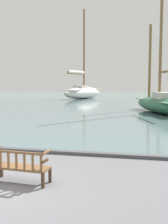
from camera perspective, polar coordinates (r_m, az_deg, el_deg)
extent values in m
cube|color=slate|center=(50.56, 7.90, 2.73)|extent=(100.00, 80.00, 0.08)
cube|color=#4C4C50|center=(11.21, -8.15, -7.88)|extent=(40.00, 0.30, 0.12)
cube|color=#3D2A19|center=(8.63, -16.41, -11.20)|extent=(0.08, 0.08, 0.42)
cube|color=#3D2A19|center=(7.92, -6.91, -12.56)|extent=(0.08, 0.08, 0.42)
cube|color=#3D2A19|center=(7.53, -8.35, -13.56)|extent=(0.08, 0.08, 0.42)
cube|color=brown|center=(8.00, -12.71, -10.90)|extent=(1.64, 0.66, 0.06)
cube|color=brown|center=(7.69, -13.61, -7.96)|extent=(1.60, 0.19, 0.06)
cube|color=brown|center=(8.00, -16.56, -9.24)|extent=(0.06, 0.04, 0.41)
cube|color=brown|center=(7.88, -15.09, -9.45)|extent=(0.06, 0.04, 0.41)
cube|color=brown|center=(7.75, -13.57, -9.65)|extent=(0.06, 0.04, 0.41)
cube|color=brown|center=(7.64, -11.99, -9.85)|extent=(0.06, 0.04, 0.41)
cube|color=brown|center=(7.53, -10.37, -10.06)|extent=(0.06, 0.04, 0.41)
cube|color=brown|center=(7.42, -8.70, -10.26)|extent=(0.06, 0.04, 0.41)
cube|color=#3D2A19|center=(7.51, -7.92, -9.82)|extent=(0.09, 0.30, 0.06)
cube|color=brown|center=(7.53, -7.65, -8.08)|extent=(0.10, 0.47, 0.04)
ellipsoid|color=#2D6647|center=(26.28, 15.22, 1.41)|extent=(5.68, 10.04, 1.40)
cube|color=#5B9375|center=(26.26, 15.24, 2.24)|extent=(4.68, 8.73, 0.08)
cube|color=beige|center=(25.56, 15.89, 3.05)|extent=(2.03, 2.39, 0.73)
cylinder|color=brown|center=(26.74, 15.36, 14.15)|extent=(0.26, 0.26, 10.95)
cylinder|color=brown|center=(29.01, 13.23, 9.88)|extent=(0.26, 0.26, 7.27)
ellipsoid|color=silver|center=(49.26, -0.16, 3.92)|extent=(6.21, 12.06, 2.01)
cube|color=white|center=(49.24, -0.16, 4.57)|extent=(5.07, 10.50, 0.08)
cube|color=beige|center=(48.47, -0.65, 5.00)|extent=(2.29, 2.69, 0.68)
cylinder|color=brown|center=(49.83, 0.00, 12.52)|extent=(0.31, 0.31, 13.69)
cylinder|color=brown|center=(47.08, -1.61, 7.80)|extent=(1.77, 5.42, 0.25)
cylinder|color=silver|center=(47.09, -1.61, 8.10)|extent=(1.86, 4.95, 0.50)
cylinder|color=brown|center=(55.19, 3.14, 4.71)|extent=(0.70, 1.66, 0.25)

